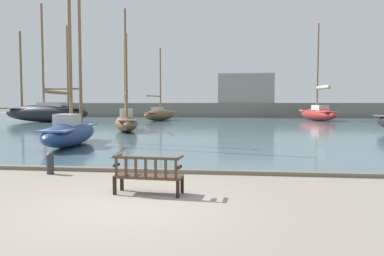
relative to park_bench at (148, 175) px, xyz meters
name	(u,v)px	position (x,y,z in m)	size (l,w,h in m)	color
ground_plane	(130,206)	(-0.13, -1.05, -0.47)	(160.00, 160.00, 0.00)	gray
harbor_water	(222,119)	(-0.13, 42.95, -0.43)	(100.00, 80.00, 0.08)	#476670
quay_edge_kerb	(166,171)	(-0.13, 2.80, -0.41)	(40.00, 0.30, 0.12)	#675F54
park_bench	(148,175)	(0.00, 0.00, 0.00)	(1.63, 0.64, 0.92)	black
sailboat_nearest_port	(46,111)	(-19.44, 31.37, 0.84)	(12.40, 3.62, 13.19)	black
sailboat_outer_port	(318,113)	(11.94, 39.61, 0.54)	(4.03, 11.14, 11.99)	maroon
sailboat_mid_port	(71,130)	(-6.15, 9.06, 0.37)	(2.79, 7.09, 9.52)	navy
sailboat_far_starboard	(160,114)	(-7.51, 36.76, 0.39)	(3.71, 7.93, 8.86)	brown
sailboat_mid_starboard	(126,120)	(-6.29, 18.80, 0.42)	(3.59, 7.28, 9.15)	brown
mooring_bollard	(50,162)	(-3.58, 2.15, -0.10)	(0.25, 0.25, 0.66)	#2D2D33
far_breakwater	(228,106)	(0.51, 49.30, 1.31)	(58.92, 2.40, 6.74)	slate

